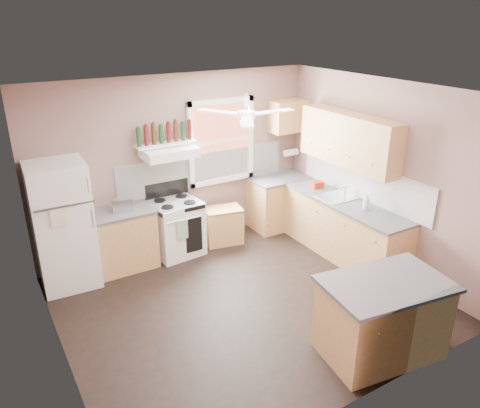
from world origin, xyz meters
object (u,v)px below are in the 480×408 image
refrigerator (63,226)px  stove (176,228)px  island (382,319)px  cart (223,226)px  toaster (122,204)px

refrigerator → stove: 1.69m
refrigerator → island: (2.59, -3.26, -0.44)m
cart → stove: bearing=-172.2°
stove → island: same height
cart → island: 3.24m
toaster → cart: size_ratio=0.48×
toaster → stove: size_ratio=0.33×
stove → toaster: bearing=175.1°
cart → toaster: bearing=-170.2°
refrigerator → stove: size_ratio=2.02×
toaster → island: 3.77m
stove → island: bearing=-78.5°
refrigerator → toaster: refrigerator is taller
refrigerator → island: 4.19m
cart → island: island is taller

